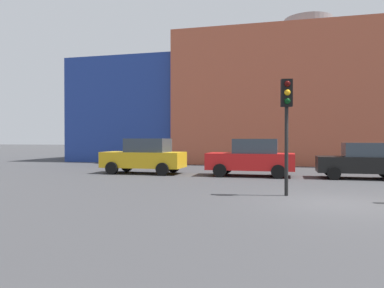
# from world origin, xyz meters

# --- Properties ---
(ground_plane) EXTENTS (200.00, 200.00, 0.00)m
(ground_plane) POSITION_xyz_m (0.00, 0.00, 0.00)
(ground_plane) COLOR #38383A
(building_backdrop) EXTENTS (38.83, 13.24, 11.97)m
(building_backdrop) POSITION_xyz_m (0.32, 21.38, 4.73)
(building_backdrop) COLOR #B2563D
(building_backdrop) RESTS_ON ground_plane
(parked_car_0) EXTENTS (4.38, 2.15, 1.90)m
(parked_car_0) POSITION_xyz_m (-8.88, 7.34, 0.94)
(parked_car_0) COLOR gold
(parked_car_0) RESTS_ON ground_plane
(parked_car_1) EXTENTS (4.33, 2.12, 1.88)m
(parked_car_1) POSITION_xyz_m (-3.13, 7.34, 0.93)
(parked_car_1) COLOR red
(parked_car_1) RESTS_ON ground_plane
(parked_car_2) EXTENTS (3.90, 1.92, 1.69)m
(parked_car_2) POSITION_xyz_m (2.00, 7.34, 0.84)
(parked_car_2) COLOR black
(parked_car_2) RESTS_ON ground_plane
(traffic_light_island) EXTENTS (0.40, 0.39, 3.82)m
(traffic_light_island) POSITION_xyz_m (-1.42, 1.04, 2.81)
(traffic_light_island) COLOR black
(traffic_light_island) RESTS_ON ground_plane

